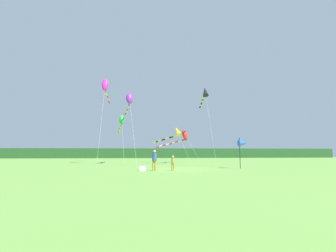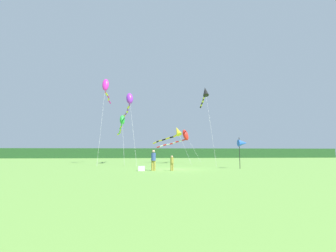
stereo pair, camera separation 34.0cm
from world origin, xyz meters
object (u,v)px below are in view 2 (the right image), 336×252
(banner_flag_pole, at_px, (242,143))
(kite_magenta, at_px, (106,87))
(kite_black, at_px, (205,93))
(kite_red, at_px, (183,136))
(kite_green, at_px, (122,122))
(kite_yellow, at_px, (175,133))
(person_adult, at_px, (153,159))
(kite_purple, at_px, (129,101))
(person_child, at_px, (172,162))
(cooler_box, at_px, (142,169))

(banner_flag_pole, height_order, kite_magenta, kite_magenta)
(banner_flag_pole, xyz_separation_m, kite_magenta, (-15.26, 10.07, 8.15))
(kite_black, bearing_deg, kite_red, 109.71)
(kite_green, height_order, kite_yellow, kite_green)
(person_adult, bearing_deg, kite_purple, 105.84)
(person_child, xyz_separation_m, cooler_box, (-2.69, -0.05, -0.54))
(person_adult, relative_size, banner_flag_pole, 0.59)
(kite_yellow, bearing_deg, kite_black, -40.49)
(kite_purple, xyz_separation_m, kite_black, (10.18, -0.73, 1.11))
(kite_yellow, bearing_deg, cooler_box, -109.44)
(kite_purple, bearing_deg, kite_green, 109.54)
(kite_green, xyz_separation_m, kite_yellow, (7.65, -0.96, -1.64))
(banner_flag_pole, relative_size, kite_magenta, 0.26)
(person_child, xyz_separation_m, kite_purple, (-4.55, 10.42, 7.70))
(banner_flag_pole, xyz_separation_m, kite_green, (-13.13, 11.99, 3.53))
(banner_flag_pole, relative_size, kite_green, 0.32)
(kite_red, bearing_deg, cooler_box, -111.97)
(person_child, xyz_separation_m, kite_yellow, (1.88, 12.88, 3.66))
(person_child, distance_m, cooler_box, 2.74)
(cooler_box, distance_m, banner_flag_pole, 10.49)
(cooler_box, bearing_deg, kite_green, 102.51)
(kite_green, bearing_deg, kite_yellow, -7.15)
(kite_purple, height_order, kite_magenta, kite_magenta)
(kite_yellow, distance_m, kite_magenta, 11.65)
(banner_flag_pole, height_order, kite_purple, kite_purple)
(kite_black, bearing_deg, person_child, -120.17)
(person_adult, height_order, cooler_box, person_adult)
(kite_purple, height_order, kite_yellow, kite_purple)
(cooler_box, bearing_deg, kite_red, 68.03)
(person_adult, height_order, kite_yellow, kite_yellow)
(person_adult, distance_m, kite_purple, 13.00)
(person_adult, height_order, kite_purple, kite_purple)
(kite_magenta, bearing_deg, kite_red, 17.05)
(person_child, relative_size, kite_yellow, 0.18)
(banner_flag_pole, relative_size, kite_yellow, 0.42)
(cooler_box, relative_size, kite_purple, 0.06)
(person_child, distance_m, kite_black, 14.25)
(person_adult, xyz_separation_m, kite_yellow, (3.52, 12.73, 3.38))
(person_adult, bearing_deg, person_child, -5.32)
(person_child, bearing_deg, kite_yellow, 81.69)
(kite_purple, bearing_deg, kite_black, -4.12)
(person_adult, distance_m, cooler_box, 1.34)
(kite_green, height_order, kite_black, kite_black)
(person_child, relative_size, kite_magenta, 0.11)
(banner_flag_pole, height_order, kite_green, kite_green)
(banner_flag_pole, relative_size, kite_purple, 0.33)
(cooler_box, xyz_separation_m, kite_purple, (-1.87, 10.47, 8.24))
(kite_green, relative_size, kite_yellow, 1.31)
(person_child, bearing_deg, kite_red, 77.00)
(cooler_box, relative_size, kite_red, 0.09)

